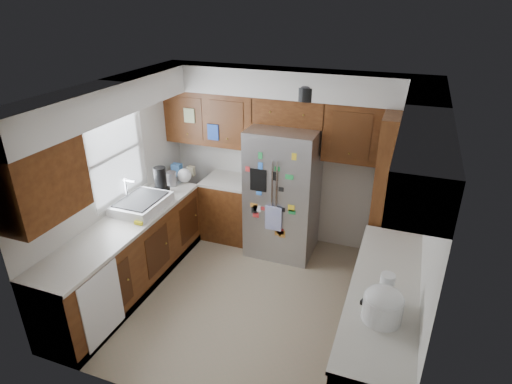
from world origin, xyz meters
TOP-DOWN VIEW (x-y plane):
  - floor at (0.00, 0.00)m, footprint 3.60×3.60m
  - room_shell at (-0.11, 0.36)m, footprint 3.64×3.24m
  - left_counter_run at (-1.36, 0.03)m, footprint 1.36×3.20m
  - right_counter_run at (1.50, -0.47)m, footprint 0.63×2.25m
  - pantry at (1.50, 1.15)m, footprint 0.60×0.90m
  - fridge at (-0.00, 1.20)m, footprint 0.90×0.79m
  - bridge_cabinet at (0.00, 1.43)m, footprint 0.96×0.34m
  - fridge_top_items at (0.08, 1.36)m, footprint 0.68×0.31m
  - sink_assembly at (-1.50, 0.10)m, footprint 0.52×0.73m
  - left_counter_clutter at (-1.47, 0.82)m, footprint 0.39×0.92m
  - rice_cooker at (1.50, -0.90)m, footprint 0.34×0.33m
  - paper_towel at (1.51, -0.66)m, footprint 0.12×0.12m

SIDE VIEW (x-z plane):
  - floor at x=0.00m, z-range 0.00..0.00m
  - right_counter_run at x=1.50m, z-range -0.04..0.88m
  - left_counter_run at x=-1.36m, z-range -0.03..0.89m
  - fridge at x=0.00m, z-range 0.00..1.80m
  - sink_assembly at x=-1.50m, z-range 0.80..1.17m
  - left_counter_clutter at x=-1.47m, z-range 0.86..1.24m
  - paper_towel at x=1.51m, z-range 0.92..1.20m
  - rice_cooker at x=1.50m, z-range 0.93..1.22m
  - pantry at x=1.50m, z-range 0.00..2.15m
  - room_shell at x=-0.11m, z-range 0.56..3.08m
  - bridge_cabinet at x=0.00m, z-range 1.80..2.15m
  - fridge_top_items at x=0.08m, z-range 2.15..2.39m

